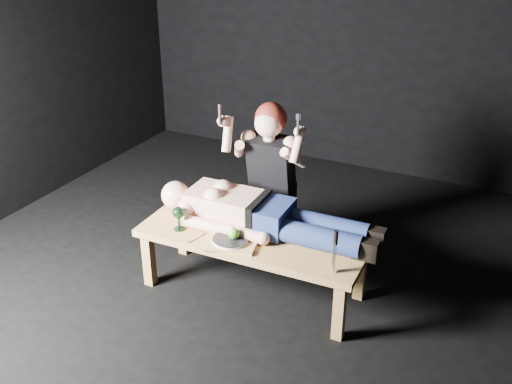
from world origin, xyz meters
TOP-DOWN VIEW (x-y plane):
  - ground at (0.00, 0.00)m, footprint 5.00×5.00m
  - back_wall at (0.00, 2.50)m, footprint 5.00×0.00m
  - table at (-0.10, 0.06)m, footprint 1.57×0.63m
  - lying_man at (-0.05, 0.17)m, footprint 1.57×0.52m
  - kneeling_woman at (-0.19, 0.60)m, footprint 0.73×0.80m
  - serving_tray at (-0.18, -0.11)m, footprint 0.40×0.32m
  - plate at (-0.18, -0.11)m, footprint 0.28×0.28m
  - apple at (-0.16, -0.10)m, footprint 0.08×0.08m
  - goblet at (-0.58, -0.10)m, footprint 0.09×0.09m
  - fork_flat at (-0.42, -0.15)m, footprint 0.05×0.16m
  - knife_flat at (-0.07, -0.10)m, footprint 0.05×0.16m
  - spoon_flat at (-0.09, -0.04)m, footprint 0.14×0.11m
  - carving_knife at (0.54, -0.12)m, footprint 0.04×0.04m

SIDE VIEW (x-z plane):
  - ground at x=0.00m, z-range 0.00..0.00m
  - table at x=-0.10m, z-range 0.00..0.45m
  - fork_flat at x=-0.42m, z-range 0.45..0.46m
  - knife_flat at x=-0.07m, z-range 0.45..0.46m
  - spoon_flat at x=-0.09m, z-range 0.45..0.46m
  - serving_tray at x=-0.18m, z-range 0.45..0.47m
  - plate at x=-0.18m, z-range 0.47..0.49m
  - apple at x=-0.16m, z-range 0.49..0.56m
  - goblet at x=-0.58m, z-range 0.45..0.62m
  - lying_man at x=-0.05m, z-range 0.45..0.72m
  - carving_knife at x=0.54m, z-range 0.45..0.74m
  - kneeling_woman at x=-0.19m, z-range 0.00..1.27m
  - back_wall at x=0.00m, z-range -1.00..4.00m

